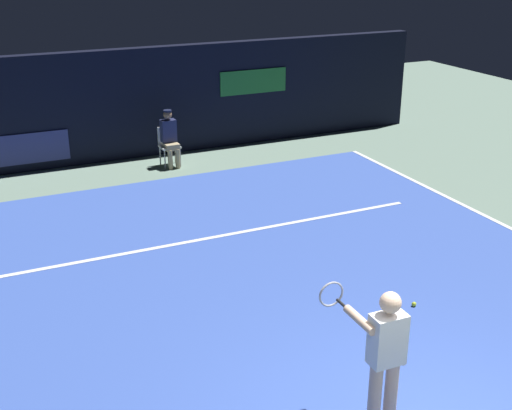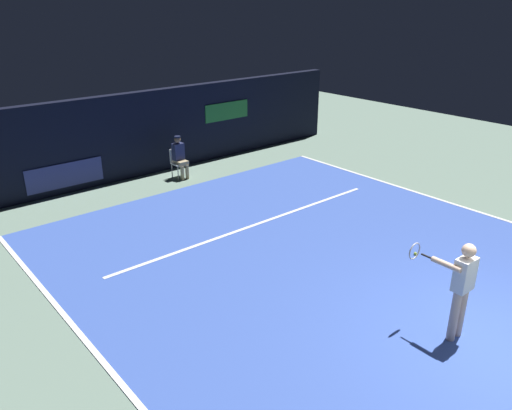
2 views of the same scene
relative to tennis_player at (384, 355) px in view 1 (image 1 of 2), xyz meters
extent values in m
plane|color=slate|center=(0.31, 3.65, -0.99)|extent=(30.69, 30.69, 0.00)
cube|color=#3856B2|center=(0.31, 3.65, -0.98)|extent=(10.16, 10.45, 0.01)
cube|color=white|center=(5.34, 3.65, -0.97)|extent=(0.10, 10.45, 0.01)
cube|color=white|center=(0.31, 5.48, -0.97)|extent=(7.93, 0.10, 0.01)
cube|color=black|center=(0.31, 10.82, 0.31)|extent=(15.42, 0.30, 2.60)
cube|color=navy|center=(-2.38, 10.66, -0.44)|extent=(2.20, 0.04, 0.70)
cube|color=#1E6B2D|center=(3.40, 10.66, 0.61)|extent=(1.80, 0.04, 0.60)
cylinder|color=beige|center=(0.10, -0.03, -0.53)|extent=(0.14, 0.14, 0.92)
cylinder|color=beige|center=(-0.10, -0.03, -0.53)|extent=(0.14, 0.14, 0.92)
cube|color=white|center=(0.00, -0.03, 0.21)|extent=(0.36, 0.23, 0.56)
sphere|color=beige|center=(0.00, -0.03, 0.63)|extent=(0.22, 0.22, 0.22)
cylinder|color=beige|center=(-0.19, 0.19, 0.36)|extent=(0.10, 0.50, 0.09)
cylinder|color=beige|center=(0.22, -0.01, 0.13)|extent=(0.09, 0.09, 0.56)
cylinder|color=black|center=(-0.19, 0.49, 0.36)|extent=(0.04, 0.30, 0.03)
torus|color=#B2B2B7|center=(-0.18, 0.77, 0.36)|extent=(0.30, 0.03, 0.30)
cube|color=white|center=(0.84, 9.74, -0.53)|extent=(0.45, 0.41, 0.04)
cube|color=white|center=(0.84, 9.94, -0.30)|extent=(0.42, 0.04, 0.42)
cylinder|color=#B2B2B7|center=(0.66, 9.57, -0.76)|extent=(0.03, 0.03, 0.46)
cylinder|color=#B2B2B7|center=(1.04, 9.58, -0.76)|extent=(0.03, 0.03, 0.46)
cylinder|color=#B2B2B7|center=(0.65, 9.91, -0.76)|extent=(0.03, 0.03, 0.46)
cylinder|color=#B2B2B7|center=(1.03, 9.92, -0.76)|extent=(0.03, 0.03, 0.46)
cube|color=tan|center=(0.85, 9.66, -0.49)|extent=(0.33, 0.41, 0.14)
cylinder|color=tan|center=(0.76, 9.48, -0.76)|extent=(0.11, 0.11, 0.46)
cylinder|color=tan|center=(0.94, 9.49, -0.76)|extent=(0.11, 0.11, 0.46)
cube|color=#23284C|center=(0.84, 9.78, -0.16)|extent=(0.35, 0.23, 0.52)
sphere|color=#8C6647|center=(0.84, 9.78, 0.22)|extent=(0.20, 0.20, 0.20)
cylinder|color=#141933|center=(0.84, 9.78, 0.31)|extent=(0.19, 0.19, 0.04)
sphere|color=#CCE033|center=(2.00, 2.02, -0.94)|extent=(0.07, 0.07, 0.07)
camera|label=1|loc=(-3.64, -4.76, 3.97)|focal=47.38mm
camera|label=2|loc=(-6.91, -3.15, 4.23)|focal=35.16mm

